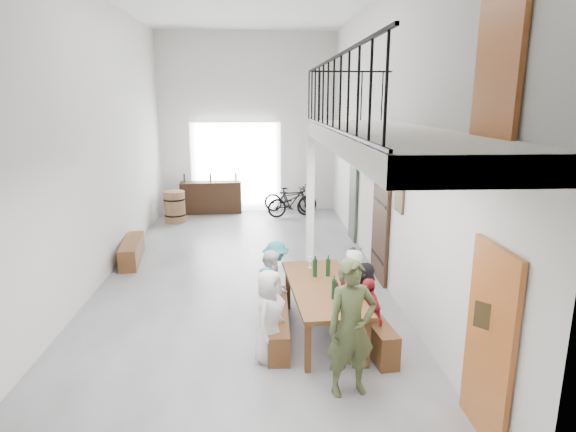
{
  "coord_description": "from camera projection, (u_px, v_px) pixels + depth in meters",
  "views": [
    {
      "loc": [
        0.37,
        -9.27,
        3.5
      ],
      "look_at": [
        0.88,
        -0.5,
        1.36
      ],
      "focal_mm": 30.0,
      "sensor_mm": 36.0,
      "label": 1
    }
  ],
  "objects": [
    {
      "name": "host_standing",
      "position": [
        351.0,
        328.0,
        5.71
      ],
      "size": [
        0.7,
        0.54,
        1.71
      ],
      "primitive_type": "imported",
      "rotation": [
        0.0,
        0.0,
        0.22
      ],
      "color": "#424D2B",
      "rests_on": "ground"
    },
    {
      "name": "bench_wall",
      "position": [
        365.0,
        321.0,
        7.26
      ],
      "size": [
        0.53,
        2.1,
        0.48
      ],
      "primitive_type": "cube",
      "rotation": [
        0.0,
        0.0,
        0.12
      ],
      "color": "brown",
      "rests_on": "ground"
    },
    {
      "name": "side_bench",
      "position": [
        132.0,
        251.0,
        10.64
      ],
      "size": [
        0.56,
        1.69,
        0.47
      ],
      "primitive_type": "cube",
      "rotation": [
        0.0,
        0.0,
        0.12
      ],
      "color": "brown",
      "rests_on": "ground"
    },
    {
      "name": "bicycle_far",
      "position": [
        292.0,
        202.0,
        14.6
      ],
      "size": [
        1.58,
        0.81,
        0.92
      ],
      "primitive_type": "imported",
      "rotation": [
        0.0,
        0.0,
        1.83
      ],
      "color": "black",
      "rests_on": "ground"
    },
    {
      "name": "bench_inner",
      "position": [
        278.0,
        322.0,
        7.27
      ],
      "size": [
        0.35,
        1.88,
        0.43
      ],
      "primitive_type": "cube",
      "rotation": [
        0.0,
        0.0,
        -0.03
      ],
      "color": "brown",
      "rests_on": "ground"
    },
    {
      "name": "guest_right_c",
      "position": [
        353.0,
        282.0,
        7.93
      ],
      "size": [
        0.53,
        0.64,
        1.12
      ],
      "primitive_type": "imported",
      "rotation": [
        0.0,
        0.0,
        -1.94
      ],
      "color": "silver",
      "rests_on": "ground"
    },
    {
      "name": "bicycle_near",
      "position": [
        290.0,
        198.0,
        15.2
      ],
      "size": [
        1.78,
        1.02,
        0.89
      ],
      "primitive_type": "imported",
      "rotation": [
        0.0,
        0.0,
        1.3
      ],
      "color": "black",
      "rests_on": "ground"
    },
    {
      "name": "guest_left_c",
      "position": [
        272.0,
        287.0,
        7.57
      ],
      "size": [
        0.52,
        0.64,
        1.23
      ],
      "primitive_type": "imported",
      "rotation": [
        0.0,
        0.0,
        1.67
      ],
      "color": "silver",
      "rests_on": "ground"
    },
    {
      "name": "oak_barrel",
      "position": [
        175.0,
        207.0,
        13.97
      ],
      "size": [
        0.62,
        0.62,
        0.91
      ],
      "color": "brown",
      "rests_on": "ground"
    },
    {
      "name": "guest_left_d",
      "position": [
        276.0,
        275.0,
        8.14
      ],
      "size": [
        0.52,
        0.81,
        1.19
      ],
      "primitive_type": "imported",
      "rotation": [
        0.0,
        0.0,
        1.68
      ],
      "color": "#247579",
      "rests_on": "ground"
    },
    {
      "name": "guest_left_a",
      "position": [
        269.0,
        316.0,
        6.5
      ],
      "size": [
        0.63,
        0.75,
        1.3
      ],
      "primitive_type": "imported",
      "rotation": [
        0.0,
        0.0,
        1.16
      ],
      "color": "silver",
      "rests_on": "ground"
    },
    {
      "name": "tasting_table",
      "position": [
        323.0,
        291.0,
        7.2
      ],
      "size": [
        1.11,
        2.38,
        0.79
      ],
      "rotation": [
        0.0,
        0.0,
        0.07
      ],
      "color": "brown",
      "rests_on": "ground"
    },
    {
      "name": "counter_bottles",
      "position": [
        210.0,
        177.0,
        14.93
      ],
      "size": [
        1.63,
        0.21,
        0.28
      ],
      "color": "black",
      "rests_on": "serving_counter"
    },
    {
      "name": "potted_plant",
      "position": [
        355.0,
        252.0,
        10.67
      ],
      "size": [
        0.39,
        0.36,
        0.38
      ],
      "primitive_type": "imported",
      "rotation": [
        0.0,
        0.0,
        0.2
      ],
      "color": "#1C4318",
      "rests_on": "ground"
    },
    {
      "name": "right_wall_decor",
      "position": [
        406.0,
        212.0,
        7.73
      ],
      "size": [
        0.07,
        8.28,
        5.07
      ],
      "color": "#AD5923",
      "rests_on": "ground"
    },
    {
      "name": "room_walls",
      "position": [
        240.0,
        96.0,
        8.96
      ],
      "size": [
        12.0,
        12.0,
        12.0
      ],
      "color": "silver",
      "rests_on": "ground"
    },
    {
      "name": "guest_right_b",
      "position": [
        363.0,
        298.0,
        7.3
      ],
      "size": [
        0.63,
        1.11,
        1.14
      ],
      "primitive_type": "imported",
      "rotation": [
        0.0,
        0.0,
        -1.87
      ],
      "color": "black",
      "rests_on": "ground"
    },
    {
      "name": "tableware",
      "position": [
        328.0,
        277.0,
        7.13
      ],
      "size": [
        0.42,
        1.7,
        0.35
      ],
      "color": "black",
      "rests_on": "tasting_table"
    },
    {
      "name": "guest_right_a",
      "position": [
        367.0,
        315.0,
        6.78
      ],
      "size": [
        0.48,
        0.69,
        1.09
      ],
      "primitive_type": "imported",
      "rotation": [
        0.0,
        0.0,
        -1.19
      ],
      "color": "#A71C23",
      "rests_on": "ground"
    },
    {
      "name": "floor",
      "position": [
        244.0,
        276.0,
        9.8
      ],
      "size": [
        12.0,
        12.0,
        0.0
      ],
      "primitive_type": "plane",
      "color": "slate",
      "rests_on": "ground"
    },
    {
      "name": "guest_left_b",
      "position": [
        268.0,
        303.0,
        7.09
      ],
      "size": [
        0.28,
        0.42,
        1.13
      ],
      "primitive_type": "imported",
      "rotation": [
        0.0,
        0.0,
        1.6
      ],
      "color": "#247579",
      "rests_on": "ground"
    },
    {
      "name": "balcony",
      "position": [
        385.0,
        142.0,
        6.18
      ],
      "size": [
        1.52,
        5.62,
        4.0
      ],
      "color": "white",
      "rests_on": "ground"
    },
    {
      "name": "gateway_portal",
      "position": [
        236.0,
        167.0,
        15.21
      ],
      "size": [
        2.8,
        0.08,
        2.8
      ],
      "primitive_type": "cube",
      "color": "white",
      "rests_on": "ground"
    },
    {
      "name": "serving_counter",
      "position": [
        211.0,
        197.0,
        15.1
      ],
      "size": [
        1.91,
        0.65,
        0.99
      ],
      "primitive_type": "cube",
      "rotation": [
        0.0,
        0.0,
        0.07
      ],
      "color": "#321E0F",
      "rests_on": "ground"
    }
  ]
}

